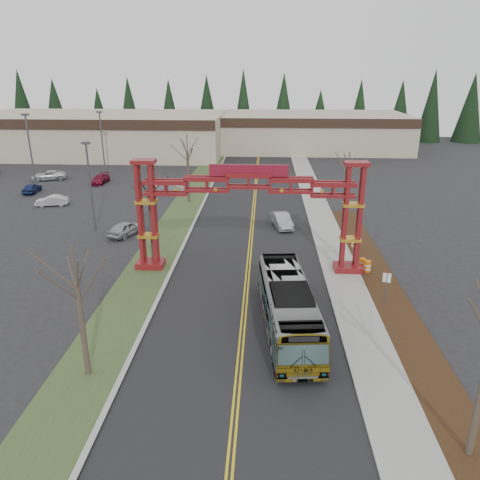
# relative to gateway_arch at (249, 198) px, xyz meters

# --- Properties ---
(ground) EXTENTS (200.00, 200.00, 0.00)m
(ground) POSITION_rel_gateway_arch_xyz_m (-0.00, -18.00, -5.98)
(ground) COLOR black
(ground) RESTS_ON ground
(road) EXTENTS (12.00, 110.00, 0.02)m
(road) POSITION_rel_gateway_arch_xyz_m (-0.00, 7.00, -5.97)
(road) COLOR black
(road) RESTS_ON ground
(lane_line_left) EXTENTS (0.12, 100.00, 0.01)m
(lane_line_left) POSITION_rel_gateway_arch_xyz_m (-0.12, 7.00, -5.96)
(lane_line_left) COLOR gold
(lane_line_left) RESTS_ON road
(lane_line_right) EXTENTS (0.12, 100.00, 0.01)m
(lane_line_right) POSITION_rel_gateway_arch_xyz_m (0.12, 7.00, -5.96)
(lane_line_right) COLOR gold
(lane_line_right) RESTS_ON road
(curb_right) EXTENTS (0.30, 110.00, 0.15)m
(curb_right) POSITION_rel_gateway_arch_xyz_m (6.15, 7.00, -5.91)
(curb_right) COLOR #A2A19C
(curb_right) RESTS_ON ground
(sidewalk_right) EXTENTS (2.60, 110.00, 0.14)m
(sidewalk_right) POSITION_rel_gateway_arch_xyz_m (7.60, 7.00, -5.91)
(sidewalk_right) COLOR gray
(sidewalk_right) RESTS_ON ground
(landscape_strip) EXTENTS (2.60, 50.00, 0.12)m
(landscape_strip) POSITION_rel_gateway_arch_xyz_m (10.20, -8.00, -5.92)
(landscape_strip) COLOR black
(landscape_strip) RESTS_ON ground
(grass_median) EXTENTS (4.00, 110.00, 0.08)m
(grass_median) POSITION_rel_gateway_arch_xyz_m (-8.00, 7.00, -5.94)
(grass_median) COLOR #2E4422
(grass_median) RESTS_ON ground
(curb_left) EXTENTS (0.30, 110.00, 0.15)m
(curb_left) POSITION_rel_gateway_arch_xyz_m (-6.15, 7.00, -5.91)
(curb_left) COLOR #A2A19C
(curb_left) RESTS_ON ground
(gateway_arch) EXTENTS (18.20, 1.60, 8.90)m
(gateway_arch) POSITION_rel_gateway_arch_xyz_m (0.00, 0.00, 0.00)
(gateway_arch) COLOR #5F0C18
(gateway_arch) RESTS_ON ground
(retail_building_west) EXTENTS (46.00, 22.30, 7.50)m
(retail_building_west) POSITION_rel_gateway_arch_xyz_m (-30.00, 53.96, -2.22)
(retail_building_west) COLOR #B8A78D
(retail_building_west) RESTS_ON ground
(retail_building_east) EXTENTS (38.00, 20.30, 7.00)m
(retail_building_east) POSITION_rel_gateway_arch_xyz_m (10.00, 61.95, -2.47)
(retail_building_east) COLOR #B8A78D
(retail_building_east) RESTS_ON ground
(conifer_treeline) EXTENTS (116.10, 5.60, 13.00)m
(conifer_treeline) POSITION_rel_gateway_arch_xyz_m (0.25, 74.00, 0.50)
(conifer_treeline) COLOR black
(conifer_treeline) RESTS_ON ground
(transit_bus) EXTENTS (3.79, 11.76, 3.22)m
(transit_bus) POSITION_rel_gateway_arch_xyz_m (2.78, -9.15, -4.37)
(transit_bus) COLOR #B6B9BF
(transit_bus) RESTS_ON ground
(silver_sedan) EXTENTS (2.41, 4.58, 1.44)m
(silver_sedan) POSITION_rel_gateway_arch_xyz_m (3.06, 11.10, -5.26)
(silver_sedan) COLOR #A5A8AD
(silver_sedan) RESTS_ON ground
(parked_car_near_a) EXTENTS (3.19, 4.50, 1.42)m
(parked_car_near_a) POSITION_rel_gateway_arch_xyz_m (-12.26, 7.76, -5.27)
(parked_car_near_a) COLOR #A5A6AD
(parked_car_near_a) RESTS_ON ground
(parked_car_near_b) EXTENTS (3.94, 2.12, 1.23)m
(parked_car_near_b) POSITION_rel_gateway_arch_xyz_m (-24.06, 17.69, -5.37)
(parked_car_near_b) COLOR silver
(parked_car_near_b) RESTS_ON ground
(parked_car_mid_a) EXTENTS (1.92, 4.36, 1.25)m
(parked_car_mid_a) POSITION_rel_gateway_arch_xyz_m (-22.19, 29.43, -5.36)
(parked_car_mid_a) COLOR maroon
(parked_car_mid_a) RESTS_ON ground
(parked_car_mid_b) EXTENTS (1.82, 3.87, 1.28)m
(parked_car_mid_b) POSITION_rel_gateway_arch_xyz_m (-29.36, 23.63, -5.34)
(parked_car_mid_b) COLOR navy
(parked_car_mid_b) RESTS_ON ground
(parked_car_far_a) EXTENTS (4.70, 2.02, 1.50)m
(parked_car_far_a) POSITION_rel_gateway_arch_xyz_m (-11.00, 24.36, -5.23)
(parked_car_far_a) COLOR #AEAEB6
(parked_car_far_a) RESTS_ON ground
(parked_car_far_b) EXTENTS (5.26, 3.67, 1.33)m
(parked_car_far_b) POSITION_rel_gateway_arch_xyz_m (-30.55, 31.29, -5.32)
(parked_car_far_b) COLOR silver
(parked_car_far_b) RESTS_ON ground
(bare_tree_median_near) EXTENTS (3.01, 3.01, 7.39)m
(bare_tree_median_near) POSITION_rel_gateway_arch_xyz_m (-8.00, -14.36, -0.62)
(bare_tree_median_near) COLOR #382D26
(bare_tree_median_near) RESTS_ON ground
(bare_tree_median_mid) EXTENTS (3.43, 3.43, 8.23)m
(bare_tree_median_mid) POSITION_rel_gateway_arch_xyz_m (-8.00, 1.14, -0.05)
(bare_tree_median_mid) COLOR #382D26
(bare_tree_median_mid) RESTS_ON ground
(bare_tree_median_far) EXTENTS (3.29, 3.29, 8.17)m
(bare_tree_median_far) POSITION_rel_gateway_arch_xyz_m (-8.00, 20.31, -0.02)
(bare_tree_median_far) COLOR #382D26
(bare_tree_median_far) RESTS_ON ground
(bare_tree_right_far) EXTENTS (3.12, 3.12, 7.29)m
(bare_tree_right_far) POSITION_rel_gateway_arch_xyz_m (10.00, 14.35, -0.78)
(bare_tree_right_far) COLOR #382D26
(bare_tree_right_far) RESTS_ON ground
(light_pole_near) EXTENTS (0.77, 0.38, 8.87)m
(light_pole_near) POSITION_rel_gateway_arch_xyz_m (-15.79, 9.00, -0.85)
(light_pole_near) COLOR #3F3F44
(light_pole_near) RESTS_ON ground
(light_pole_mid) EXTENTS (0.88, 0.44, 10.13)m
(light_pole_mid) POSITION_rel_gateway_arch_xyz_m (-28.90, 23.91, -0.12)
(light_pole_mid) COLOR #3F3F44
(light_pole_mid) RESTS_ON ground
(light_pole_far) EXTENTS (0.82, 0.41, 9.44)m
(light_pole_far) POSITION_rel_gateway_arch_xyz_m (-23.68, 36.11, -0.52)
(light_pole_far) COLOR #3F3F44
(light_pole_far) RESTS_ON ground
(street_sign) EXTENTS (0.53, 0.20, 2.39)m
(street_sign) POSITION_rel_gateway_arch_xyz_m (9.59, -5.58, -4.26)
(street_sign) COLOR #3F3F44
(street_sign) RESTS_ON ground
(barrel_south) EXTENTS (0.55, 0.55, 1.03)m
(barrel_south) POSITION_rel_gateway_arch_xyz_m (9.52, -0.12, -5.47)
(barrel_south) COLOR orange
(barrel_south) RESTS_ON ground
(barrel_mid) EXTENTS (0.50, 0.50, 0.93)m
(barrel_mid) POSITION_rel_gateway_arch_xyz_m (9.26, 0.60, -5.52)
(barrel_mid) COLOR orange
(barrel_mid) RESTS_ON ground
(barrel_north) EXTENTS (0.52, 0.52, 0.97)m
(barrel_north) POSITION_rel_gateway_arch_xyz_m (9.42, 5.22, -5.50)
(barrel_north) COLOR orange
(barrel_north) RESTS_ON ground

